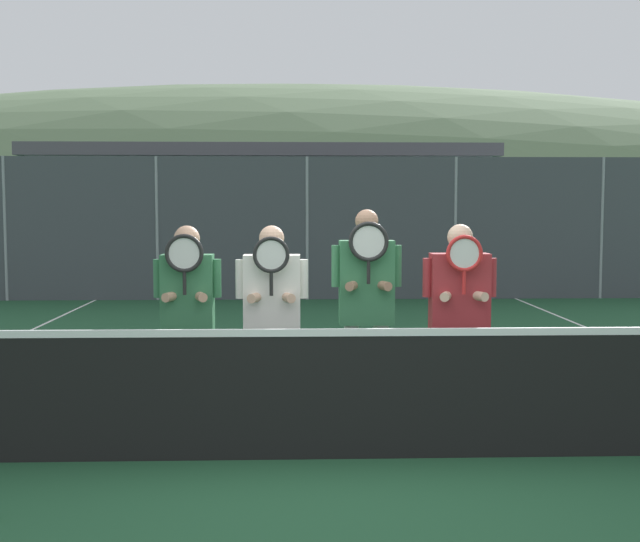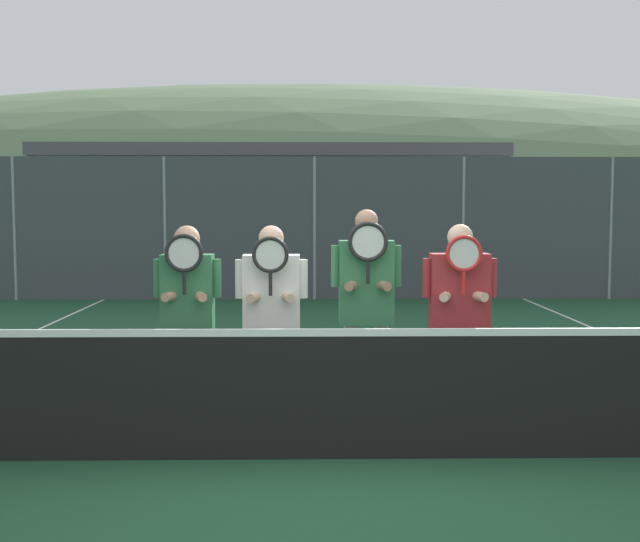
% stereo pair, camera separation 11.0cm
% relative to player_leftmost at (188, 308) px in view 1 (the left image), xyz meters
% --- Properties ---
extents(ground_plane, '(120.00, 120.00, 0.00)m').
position_rel_player_leftmost_xyz_m(ground_plane, '(1.18, -0.86, -1.04)').
color(ground_plane, '#1E4C2D').
extents(hill_distant, '(114.73, 63.74, 22.31)m').
position_rel_player_leftmost_xyz_m(hill_distant, '(1.18, 60.65, -1.04)').
color(hill_distant, '#5B7551').
rests_on(hill_distant, ground_plane).
extents(clubhouse_building, '(13.45, 5.50, 3.68)m').
position_rel_player_leftmost_xyz_m(clubhouse_building, '(0.00, 18.15, 0.82)').
color(clubhouse_building, '#9EA3A8').
rests_on(clubhouse_building, ground_plane).
extents(fence_back, '(18.36, 0.06, 2.92)m').
position_rel_player_leftmost_xyz_m(fence_back, '(1.18, 9.63, 0.42)').
color(fence_back, gray).
rests_on(fence_back, ground_plane).
extents(tennis_net, '(11.62, 0.09, 1.09)m').
position_rel_player_leftmost_xyz_m(tennis_net, '(1.18, -0.86, -0.53)').
color(tennis_net, gray).
rests_on(tennis_net, ground_plane).
extents(player_leftmost, '(0.57, 0.34, 1.74)m').
position_rel_player_leftmost_xyz_m(player_leftmost, '(0.00, 0.00, 0.00)').
color(player_leftmost, black).
rests_on(player_leftmost, ground_plane).
extents(player_center_left, '(0.60, 0.34, 1.74)m').
position_rel_player_leftmost_xyz_m(player_center_left, '(0.71, -0.10, -0.00)').
color(player_center_left, '#232838').
rests_on(player_center_left, ground_plane).
extents(player_center_right, '(0.59, 0.34, 1.87)m').
position_rel_player_leftmost_xyz_m(player_center_right, '(1.51, -0.02, 0.07)').
color(player_center_right, white).
rests_on(player_center_right, ground_plane).
extents(player_rightmost, '(0.62, 0.34, 1.75)m').
position_rel_player_leftmost_xyz_m(player_rightmost, '(2.29, -0.10, 0.01)').
color(player_rightmost, white).
rests_on(player_rightmost, ground_plane).
extents(car_far_left, '(4.10, 2.09, 1.74)m').
position_rel_player_leftmost_xyz_m(car_far_left, '(-3.47, 12.90, -0.15)').
color(car_far_left, '#285638').
rests_on(car_far_left, ground_plane).
extents(car_left_of_center, '(4.56, 2.08, 1.87)m').
position_rel_player_leftmost_xyz_m(car_left_of_center, '(1.54, 12.96, -0.09)').
color(car_left_of_center, slate).
rests_on(car_left_of_center, ground_plane).
extents(car_center, '(4.61, 2.01, 1.77)m').
position_rel_player_leftmost_xyz_m(car_center, '(6.81, 12.76, -0.13)').
color(car_center, silver).
rests_on(car_center, ground_plane).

